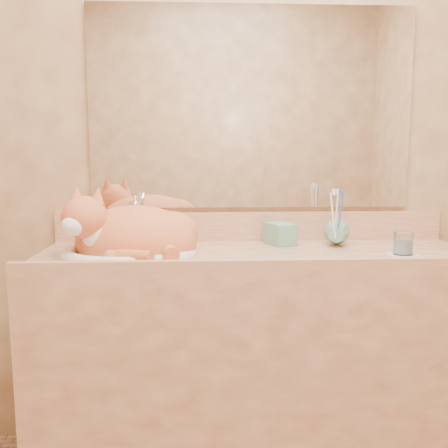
{
  "coord_description": "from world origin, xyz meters",
  "views": [
    {
      "loc": [
        -0.22,
        -1.06,
        1.21
      ],
      "look_at": [
        -0.13,
        0.7,
        0.96
      ],
      "focal_mm": 40.0,
      "sensor_mm": 36.0,
      "label": 1
    }
  ],
  "objects": [
    {
      "name": "wall_back",
      "position": [
        0.0,
        1.0,
        1.25
      ],
      "size": [
        2.4,
        0.02,
        2.5
      ],
      "primitive_type": "cube",
      "color": "olive",
      "rests_on": "ground"
    },
    {
      "name": "vanity_counter",
      "position": [
        0.0,
        0.72,
        0.42
      ],
      "size": [
        1.6,
        0.55,
        0.85
      ],
      "primitive_type": null,
      "color": "#A36849",
      "rests_on": "floor"
    },
    {
      "name": "mirror",
      "position": [
        0.0,
        0.99,
        1.39
      ],
      "size": [
        1.3,
        0.02,
        0.8
      ],
      "primitive_type": "cube",
      "color": "white",
      "rests_on": "wall_back"
    },
    {
      "name": "sink_basin",
      "position": [
        -0.46,
        0.7,
        0.92
      ],
      "size": [
        0.54,
        0.47,
        0.15
      ],
      "primitive_type": null,
      "rotation": [
        0.0,
        0.0,
        0.19
      ],
      "color": "white",
      "rests_on": "vanity_counter"
    },
    {
      "name": "faucet",
      "position": [
        -0.46,
        0.89,
        0.94
      ],
      "size": [
        0.05,
        0.13,
        0.19
      ],
      "primitive_type": null,
      "rotation": [
        0.0,
        0.0,
        -0.04
      ],
      "color": "white",
      "rests_on": "vanity_counter"
    },
    {
      "name": "cat",
      "position": [
        -0.47,
        0.72,
        0.93
      ],
      "size": [
        0.55,
        0.49,
        0.25
      ],
      "primitive_type": null,
      "rotation": [
        0.0,
        0.0,
        -0.3
      ],
      "color": "#CF5C2F",
      "rests_on": "sink_basin"
    },
    {
      "name": "soap_dispenser",
      "position": [
        0.13,
        0.83,
        0.95
      ],
      "size": [
        0.11,
        0.11,
        0.19
      ],
      "primitive_type": "imported",
      "rotation": [
        0.0,
        0.0,
        0.37
      ],
      "color": "#69A888",
      "rests_on": "vanity_counter"
    },
    {
      "name": "toothbrush_cup",
      "position": [
        0.31,
        0.8,
        0.9
      ],
      "size": [
        0.13,
        0.13,
        0.09
      ],
      "primitive_type": "imported",
      "rotation": [
        0.0,
        0.0,
        -0.31
      ],
      "color": "#69A888",
      "rests_on": "vanity_counter"
    },
    {
      "name": "toothbrushes",
      "position": [
        0.31,
        0.8,
        0.99
      ],
      "size": [
        0.04,
        0.04,
        0.23
      ],
      "primitive_type": null,
      "color": "white",
      "rests_on": "toothbrush_cup"
    },
    {
      "name": "saucer",
      "position": [
        0.5,
        0.62,
        0.85
      ],
      "size": [
        0.12,
        0.12,
        0.01
      ],
      "primitive_type": "cylinder",
      "color": "white",
      "rests_on": "vanity_counter"
    },
    {
      "name": "water_glass",
      "position": [
        0.5,
        0.62,
        0.9
      ],
      "size": [
        0.07,
        0.07,
        0.08
      ],
      "primitive_type": "cylinder",
      "color": "silver",
      "rests_on": "saucer"
    },
    {
      "name": "lotion_bottle",
      "position": [
        -0.68,
        0.86,
        0.9
      ],
      "size": [
        0.05,
        0.05,
        0.11
      ],
      "primitive_type": "cylinder",
      "color": "white",
      "rests_on": "vanity_counter"
    }
  ]
}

